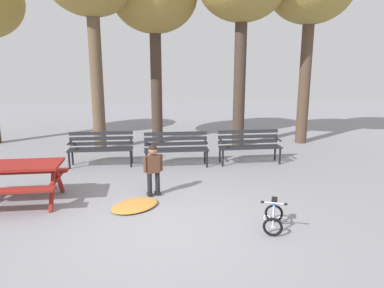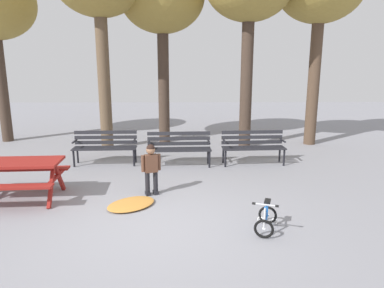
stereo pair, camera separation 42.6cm
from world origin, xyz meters
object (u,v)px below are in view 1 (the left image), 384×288
Objects in this scene: park_bench_far_left at (101,146)px; child_standing at (153,166)px; picnic_table at (10,173)px; park_bench_left at (176,146)px; kids_bicycle at (274,217)px; park_bench_right at (249,144)px.

child_standing reaches higher than park_bench_far_left.
picnic_table is 2.61m from child_standing.
park_bench_far_left and park_bench_left have the same top height.
picnic_table reaches higher than kids_bicycle.
picnic_table is 4.74m from kids_bicycle.
park_bench_left is at bearing -4.99° from park_bench_far_left.
kids_bicycle is (-0.46, -3.78, -0.31)m from park_bench_right.
kids_bicycle is (1.94, -1.59, -0.40)m from child_standing.
picnic_table is at bearing -115.79° from park_bench_far_left.
park_bench_left is 3.93m from kids_bicycle.
park_bench_left is at bearing 36.72° from picnic_table.
kids_bicycle is (1.44, -3.64, -0.31)m from park_bench_left.
park_bench_far_left is at bearing 131.26° from kids_bicycle.
child_standing is 1.64× the size of kids_bicycle.
park_bench_right is 3.25m from child_standing.
park_bench_far_left is 3.80m from park_bench_right.
park_bench_right reaches higher than picnic_table.
picnic_table is 1.16× the size of park_bench_far_left.
park_bench_left is 2.59× the size of kids_bicycle.
park_bench_right reaches higher than kids_bicycle.
kids_bicycle is (3.34, -3.81, -0.31)m from park_bench_far_left.
park_bench_far_left reaches higher than picnic_table.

